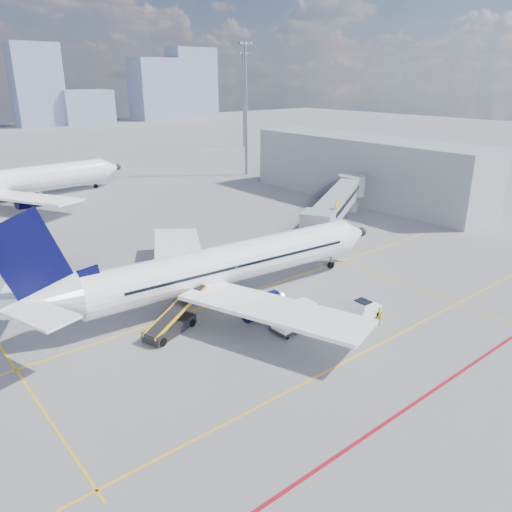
% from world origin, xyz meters
% --- Properties ---
extents(ground, '(420.00, 420.00, 0.00)m').
position_xyz_m(ground, '(0.00, 0.00, 0.00)').
color(ground, gray).
rests_on(ground, ground).
extents(apron_markings, '(90.00, 35.12, 0.01)m').
position_xyz_m(apron_markings, '(-0.58, -3.91, 0.01)').
color(apron_markings, '#FBA90D').
rests_on(apron_markings, ground).
extents(jet_bridge, '(23.55, 15.78, 6.30)m').
position_xyz_m(jet_bridge, '(23.51, 16.91, 3.74)').
color(jet_bridge, '#95989D').
rests_on(jet_bridge, ground).
extents(terminal_block, '(10.00, 42.00, 10.00)m').
position_xyz_m(terminal_block, '(39.95, 26.00, 5.00)').
color(terminal_block, '#95989D').
rests_on(terminal_block, ground).
extents(floodlight_mast_ne, '(3.20, 0.61, 25.45)m').
position_xyz_m(floodlight_mast_ne, '(38.00, 55.00, 13.59)').
color(floodlight_mast_ne, slate).
rests_on(floodlight_mast_ne, ground).
extents(floodlight_mast_far, '(3.20, 0.61, 25.45)m').
position_xyz_m(floodlight_mast_far, '(65.00, 90.00, 13.59)').
color(floodlight_mast_far, slate).
rests_on(floodlight_mast_far, ground).
extents(main_aircraft, '(37.12, 32.31, 10.91)m').
position_xyz_m(main_aircraft, '(-2.33, 8.49, 3.22)').
color(main_aircraft, white).
rests_on(main_aircraft, ground).
extents(second_aircraft, '(40.78, 35.50, 11.90)m').
position_xyz_m(second_aircraft, '(-6.91, 61.12, 3.22)').
color(second_aircraft, white).
rests_on(second_aircraft, ground).
extents(baggage_tug, '(2.50, 1.51, 1.72)m').
position_xyz_m(baggage_tug, '(5.14, -2.49, 0.82)').
color(baggage_tug, white).
rests_on(baggage_tug, ground).
extents(cargo_dolly, '(3.93, 1.83, 2.13)m').
position_xyz_m(cargo_dolly, '(-0.89, -0.15, 1.17)').
color(cargo_dolly, black).
rests_on(cargo_dolly, ground).
extents(belt_loader, '(6.84, 3.68, 2.77)m').
position_xyz_m(belt_loader, '(-8.79, 5.78, 0.72)').
color(belt_loader, black).
rests_on(belt_loader, ground).
extents(ramp_worker, '(0.65, 0.70, 1.61)m').
position_xyz_m(ramp_worker, '(5.15, -3.99, 0.81)').
color(ramp_worker, yellow).
rests_on(ramp_worker, ground).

